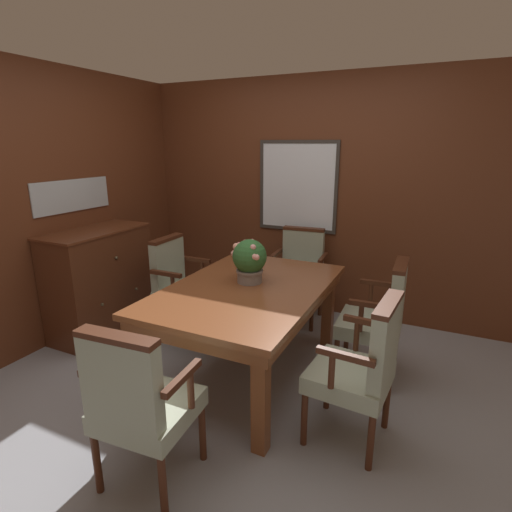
# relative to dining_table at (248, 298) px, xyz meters

# --- Properties ---
(ground_plane) EXTENTS (14.00, 14.00, 0.00)m
(ground_plane) POSITION_rel_dining_table_xyz_m (-0.04, -0.27, -0.65)
(ground_plane) COLOR #93969E
(wall_back) EXTENTS (7.20, 0.08, 2.45)m
(wall_back) POSITION_rel_dining_table_xyz_m (-0.04, 1.52, 0.58)
(wall_back) COLOR #5B2D19
(wall_back) RESTS_ON ground_plane
(wall_left) EXTENTS (0.08, 7.20, 2.45)m
(wall_left) POSITION_rel_dining_table_xyz_m (-1.89, -0.27, 0.58)
(wall_left) COLOR #5B2D19
(wall_left) RESTS_ON ground_plane
(dining_table) EXTENTS (1.10, 1.65, 0.74)m
(dining_table) POSITION_rel_dining_table_xyz_m (0.00, 0.00, 0.00)
(dining_table) COLOR brown
(dining_table) RESTS_ON ground_plane
(chair_right_near) EXTENTS (0.50, 0.54, 0.95)m
(chair_right_near) POSITION_rel_dining_table_xyz_m (0.94, -0.38, -0.12)
(chair_right_near) COLOR #472314
(chair_right_near) RESTS_ON ground_plane
(chair_head_far) EXTENTS (0.54, 0.50, 0.95)m
(chair_head_far) POSITION_rel_dining_table_xyz_m (0.01, 1.19, -0.12)
(chair_head_far) COLOR #472314
(chair_head_far) RESTS_ON ground_plane
(chair_right_far) EXTENTS (0.48, 0.53, 0.95)m
(chair_right_far) POSITION_rel_dining_table_xyz_m (0.93, 0.40, -0.12)
(chair_right_far) COLOR #472314
(chair_right_far) RESTS_ON ground_plane
(chair_left_far) EXTENTS (0.47, 0.52, 0.95)m
(chair_left_far) POSITION_rel_dining_table_xyz_m (-0.89, 0.35, -0.12)
(chair_left_far) COLOR #472314
(chair_left_far) RESTS_ON ground_plane
(chair_head_near) EXTENTS (0.54, 0.49, 0.95)m
(chair_head_near) POSITION_rel_dining_table_xyz_m (-0.01, -1.21, -0.12)
(chair_head_near) COLOR #472314
(chair_head_near) RESTS_ON ground_plane
(potted_plant) EXTENTS (0.28, 0.26, 0.34)m
(potted_plant) POSITION_rel_dining_table_xyz_m (-0.03, 0.09, 0.28)
(potted_plant) COLOR gray
(potted_plant) RESTS_ON dining_table
(sideboard_cabinet) EXTENTS (0.49, 1.00, 1.01)m
(sideboard_cabinet) POSITION_rel_dining_table_xyz_m (-1.63, 0.09, -0.14)
(sideboard_cabinet) COLOR #512816
(sideboard_cabinet) RESTS_ON ground_plane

